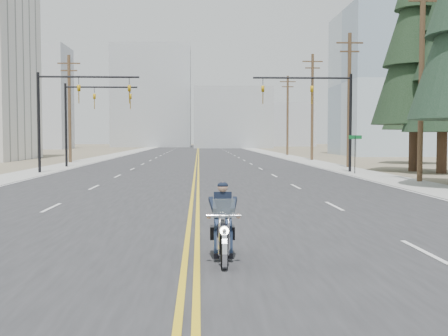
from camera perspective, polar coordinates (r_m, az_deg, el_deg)
ground_plane at (r=8.14m, az=-3.72°, el=-14.63°), size 400.00×400.00×0.00m
road at (r=77.79m, az=-2.68°, el=1.30°), size 20.00×200.00×0.01m
sidewalk_left at (r=78.66m, az=-11.09°, el=1.27°), size 3.00×200.00×0.01m
sidewalk_right at (r=78.62m, az=5.73°, el=1.31°), size 3.00×200.00×0.01m
traffic_mast_left at (r=40.87m, az=-15.58°, el=6.46°), size 7.10×0.26×7.00m
traffic_mast_right at (r=40.79m, az=9.98°, el=6.53°), size 7.10×0.26×7.00m
traffic_mast_far at (r=48.74m, az=-13.84°, el=5.85°), size 6.10×0.26×7.00m
street_sign at (r=39.23m, az=13.18°, el=2.05°), size 0.90×0.06×2.62m
utility_pole_b at (r=33.32m, az=19.43°, el=8.98°), size 2.20×0.30×11.50m
utility_pole_c at (r=47.50m, az=12.59°, el=6.98°), size 2.20×0.30×11.00m
utility_pole_d at (r=62.09m, az=8.95°, el=6.32°), size 2.20×0.30×11.50m
utility_pole_e at (r=78.79m, az=6.48°, el=5.47°), size 2.20×0.30×11.00m
utility_pole_left at (r=57.25m, az=-15.43°, el=6.02°), size 2.20×0.30×10.50m
glass_building at (r=84.36m, az=19.83°, el=8.06°), size 24.00×16.00×20.00m
haze_bldg_a at (r=127.98m, az=-18.64°, el=6.78°), size 14.00×12.00×22.00m
haze_bldg_b at (r=133.06m, az=0.82°, el=5.08°), size 18.00×14.00×14.00m
haze_bldg_c at (r=124.48m, az=16.20°, el=6.01°), size 16.00×12.00×18.00m
haze_bldg_d at (r=148.63m, az=-7.31°, el=7.16°), size 20.00×15.00×26.00m
haze_bldg_e at (r=159.74m, az=6.40°, el=4.37°), size 14.00×14.00×12.00m
motorcyclist at (r=11.28m, az=-0.09°, el=-5.52°), size 0.89×2.03×1.57m
conifer_mid at (r=41.74m, az=21.43°, el=10.80°), size 5.37×5.37×14.31m
conifer_tall at (r=43.95m, az=18.90°, el=12.64°), size 6.19×6.19×17.19m
conifer_far at (r=56.91m, az=18.91°, el=9.83°), size 6.05×6.05×16.19m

